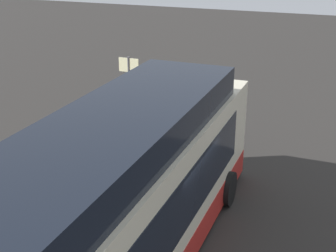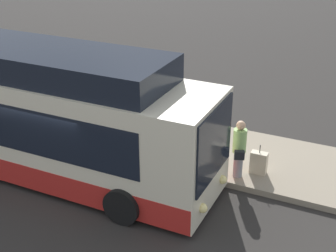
{
  "view_description": "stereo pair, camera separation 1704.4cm",
  "coord_description": "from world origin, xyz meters",
  "px_view_note": "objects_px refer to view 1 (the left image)",
  "views": [
    {
      "loc": [
        -8.65,
        -3.64,
        6.81
      ],
      "look_at": [
        2.74,
        0.89,
        1.92
      ],
      "focal_mm": 50.0,
      "sensor_mm": 36.0,
      "label": 1
    },
    {
      "loc": [
        7.49,
        -9.11,
        7.19
      ],
      "look_at": [
        2.74,
        0.89,
        1.92
      ],
      "focal_mm": 50.0,
      "sensor_mm": 36.0,
      "label": 2
    }
  ],
  "objects_px": {
    "passenger_waiting": "(154,127)",
    "suitcase": "(149,136)",
    "bus_lead": "(115,215)",
    "passenger_boarding": "(112,159)",
    "sign_post": "(129,77)"
  },
  "relations": [
    {
      "from": "passenger_boarding",
      "to": "suitcase",
      "type": "distance_m",
      "value": 3.05
    },
    {
      "from": "passenger_boarding",
      "to": "sign_post",
      "type": "height_order",
      "value": "sign_post"
    },
    {
      "from": "passenger_boarding",
      "to": "passenger_waiting",
      "type": "bearing_deg",
      "value": -47.64
    },
    {
      "from": "bus_lead",
      "to": "suitcase",
      "type": "height_order",
      "value": "bus_lead"
    },
    {
      "from": "bus_lead",
      "to": "passenger_boarding",
      "type": "height_order",
      "value": "bus_lead"
    },
    {
      "from": "sign_post",
      "to": "suitcase",
      "type": "bearing_deg",
      "value": -142.59
    },
    {
      "from": "sign_post",
      "to": "passenger_waiting",
      "type": "bearing_deg",
      "value": -141.87
    },
    {
      "from": "passenger_boarding",
      "to": "sign_post",
      "type": "bearing_deg",
      "value": -21.42
    },
    {
      "from": "bus_lead",
      "to": "passenger_boarding",
      "type": "distance_m",
      "value": 4.05
    },
    {
      "from": "bus_lead",
      "to": "passenger_boarding",
      "type": "xyz_separation_m",
      "value": [
        3.49,
        1.95,
        -0.67
      ]
    },
    {
      "from": "passenger_waiting",
      "to": "suitcase",
      "type": "bearing_deg",
      "value": -157.55
    },
    {
      "from": "passenger_boarding",
      "to": "passenger_waiting",
      "type": "height_order",
      "value": "passenger_waiting"
    },
    {
      "from": "bus_lead",
      "to": "sign_post",
      "type": "relative_size",
      "value": 4.91
    },
    {
      "from": "suitcase",
      "to": "sign_post",
      "type": "xyz_separation_m",
      "value": [
        2.56,
        1.96,
        1.24
      ]
    },
    {
      "from": "bus_lead",
      "to": "suitcase",
      "type": "relative_size",
      "value": 12.98
    }
  ]
}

